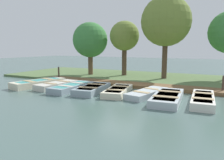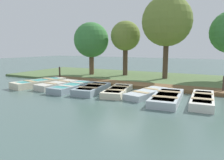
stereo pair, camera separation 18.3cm
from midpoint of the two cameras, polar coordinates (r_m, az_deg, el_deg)
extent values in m
plane|color=#4C6660|center=(13.35, 1.86, -2.61)|extent=(80.00, 80.00, 0.00)
cube|color=#567042|center=(17.93, 8.65, 0.46)|extent=(8.00, 24.00, 0.17)
cube|color=brown|center=(14.69, 4.36, -1.19)|extent=(1.51, 13.88, 0.20)
cube|color=beige|center=(15.43, -18.91, -0.78)|extent=(3.75, 1.88, 0.41)
cube|color=teal|center=(15.40, -18.95, -0.09)|extent=(3.07, 1.49, 0.03)
cube|color=tan|center=(15.05, -21.13, -0.29)|extent=(0.57, 1.14, 0.03)
cube|color=tan|center=(15.77, -16.87, 0.31)|extent=(0.57, 1.14, 0.03)
cube|color=beige|center=(14.48, -14.55, -1.29)|extent=(3.02, 1.39, 0.35)
cube|color=#4C709E|center=(14.45, -14.58, -0.65)|extent=(2.48, 1.10, 0.03)
cube|color=tan|center=(14.08, -16.25, -0.85)|extent=(0.40, 1.01, 0.03)
cube|color=tan|center=(14.82, -12.99, -0.27)|extent=(0.40, 1.01, 0.03)
cube|color=#8C9EA8|center=(13.45, -10.87, -1.90)|extent=(3.22, 1.12, 0.36)
cube|color=teal|center=(13.42, -10.89, -1.21)|extent=(2.64, 0.87, 0.03)
cube|color=beige|center=(12.94, -12.55, -1.50)|extent=(0.32, 1.02, 0.03)
cube|color=beige|center=(13.89, -9.35, -0.72)|extent=(0.32, 1.02, 0.03)
cube|color=#8C9EA8|center=(12.74, -5.56, -2.35)|extent=(3.11, 1.57, 0.36)
cube|color=#994C33|center=(12.71, -5.57, -1.61)|extent=(2.55, 1.24, 0.03)
cube|color=tan|center=(12.20, -6.69, -1.93)|extent=(0.44, 1.12, 0.03)
cube|color=tan|center=(13.22, -4.53, -1.09)|extent=(0.44, 1.12, 0.03)
cube|color=beige|center=(12.24, 1.14, -2.87)|extent=(3.19, 1.62, 0.32)
cube|color=#994C33|center=(12.21, 1.15, -2.19)|extent=(2.60, 1.29, 0.03)
cube|color=tan|center=(11.66, 0.41, -2.58)|extent=(0.48, 1.03, 0.03)
cube|color=tan|center=(12.76, 1.82, -1.61)|extent=(0.48, 1.03, 0.03)
cube|color=#B2BCC1|center=(11.81, 8.64, -3.45)|extent=(3.17, 1.58, 0.30)
cube|color=#6B7F51|center=(11.78, 8.66, -2.78)|extent=(2.59, 1.26, 0.02)
cube|color=tan|center=(11.29, 7.18, -3.12)|extent=(0.48, 0.94, 0.03)
cube|color=tan|center=(12.27, 10.02, -2.24)|extent=(0.48, 0.94, 0.03)
cube|color=#B2BCC1|center=(10.92, 13.81, -4.48)|extent=(3.48, 1.52, 0.34)
cube|color=#6B7F51|center=(10.88, 13.84, -3.67)|extent=(2.85, 1.19, 0.03)
cube|color=tan|center=(10.26, 13.32, -4.25)|extent=(0.43, 1.17, 0.03)
cube|color=tan|center=(11.50, 14.32, -2.90)|extent=(0.43, 1.17, 0.03)
cube|color=silver|center=(11.01, 22.20, -4.75)|extent=(3.33, 1.18, 0.35)
cube|color=#994C33|center=(10.98, 22.25, -3.92)|extent=(2.73, 0.93, 0.03)
cube|color=tan|center=(10.36, 22.19, -4.48)|extent=(0.39, 0.91, 0.03)
cube|color=tan|center=(11.58, 22.31, -3.16)|extent=(0.39, 0.91, 0.03)
cylinder|color=#47382D|center=(17.93, -14.02, 1.60)|extent=(0.12, 0.12, 0.97)
sphere|color=#47382D|center=(17.88, -14.08, 3.21)|extent=(0.11, 0.11, 0.11)
cylinder|color=#47382D|center=(13.60, 26.67, -1.25)|extent=(0.12, 0.12, 0.97)
sphere|color=#47382D|center=(13.53, 26.81, 0.86)|extent=(0.11, 0.11, 0.11)
cylinder|color=brown|center=(19.55, -5.91, 4.44)|extent=(0.42, 0.42, 2.38)
sphere|color=#3D7F3D|center=(19.51, -6.01, 10.39)|extent=(3.05, 3.05, 3.05)
cylinder|color=#4C3828|center=(18.91, 2.94, 5.05)|extent=(0.41, 0.41, 2.85)
sphere|color=olive|center=(18.89, 2.99, 11.45)|extent=(2.51, 2.51, 2.51)
cylinder|color=#4C3828|center=(17.39, 13.28, 5.57)|extent=(0.40, 0.40, 3.48)
sphere|color=olive|center=(17.47, 13.61, 14.71)|extent=(3.77, 3.77, 3.77)
camera|label=1|loc=(0.09, -90.40, -0.06)|focal=35.00mm
camera|label=2|loc=(0.09, 89.60, 0.06)|focal=35.00mm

